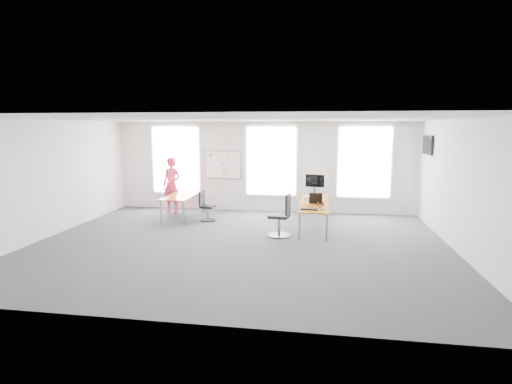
% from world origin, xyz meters
% --- Properties ---
extents(floor, '(10.00, 10.00, 0.00)m').
position_xyz_m(floor, '(0.00, 0.00, 0.00)').
color(floor, '#28282D').
rests_on(floor, ground).
extents(ceiling, '(10.00, 10.00, 0.00)m').
position_xyz_m(ceiling, '(0.00, 0.00, 3.00)').
color(ceiling, silver).
rests_on(ceiling, ground).
extents(wall_back, '(10.00, 0.00, 10.00)m').
position_xyz_m(wall_back, '(0.00, 4.00, 1.50)').
color(wall_back, silver).
rests_on(wall_back, ground).
extents(wall_front, '(10.00, 0.00, 10.00)m').
position_xyz_m(wall_front, '(0.00, -4.00, 1.50)').
color(wall_front, silver).
rests_on(wall_front, ground).
extents(wall_left, '(0.00, 10.00, 10.00)m').
position_xyz_m(wall_left, '(-5.00, 0.00, 1.50)').
color(wall_left, silver).
rests_on(wall_left, ground).
extents(wall_right, '(0.00, 10.00, 10.00)m').
position_xyz_m(wall_right, '(5.00, 0.00, 1.50)').
color(wall_right, silver).
rests_on(wall_right, ground).
extents(window_left, '(1.60, 0.06, 2.20)m').
position_xyz_m(window_left, '(-3.00, 3.97, 1.70)').
color(window_left, silver).
rests_on(window_left, wall_back).
extents(window_mid, '(1.60, 0.06, 2.20)m').
position_xyz_m(window_mid, '(0.30, 3.97, 1.70)').
color(window_mid, silver).
rests_on(window_mid, wall_back).
extents(window_right, '(1.60, 0.06, 2.20)m').
position_xyz_m(window_right, '(3.30, 3.97, 1.70)').
color(window_right, silver).
rests_on(window_right, wall_back).
extents(desk_right, '(0.79, 2.96, 0.72)m').
position_xyz_m(desk_right, '(1.76, 2.02, 0.67)').
color(desk_right, '#A97122').
rests_on(desk_right, ground).
extents(desk_left, '(0.80, 2.01, 0.73)m').
position_xyz_m(desk_left, '(-2.31, 2.59, 0.67)').
color(desk_left, '#A97122').
rests_on(desk_left, ground).
extents(chair_right, '(0.59, 0.59, 1.11)m').
position_xyz_m(chair_right, '(0.94, 0.88, 0.49)').
color(chair_right, black).
rests_on(chair_right, ground).
extents(chair_left, '(0.48, 0.48, 0.91)m').
position_xyz_m(chair_left, '(-1.48, 2.30, 0.40)').
color(chair_left, black).
rests_on(chair_left, ground).
extents(person, '(0.76, 0.60, 1.84)m').
position_xyz_m(person, '(-2.92, 3.25, 0.92)').
color(person, '#E12D59').
rests_on(person, ground).
extents(whiteboard, '(1.20, 0.03, 0.90)m').
position_xyz_m(whiteboard, '(-1.35, 3.97, 1.55)').
color(whiteboard, white).
rests_on(whiteboard, wall_back).
extents(wall_clock, '(0.30, 0.04, 0.30)m').
position_xyz_m(wall_clock, '(-1.35, 3.97, 2.35)').
color(wall_clock, gray).
rests_on(wall_clock, wall_back).
extents(tv, '(0.06, 0.90, 0.55)m').
position_xyz_m(tv, '(4.95, 3.00, 2.30)').
color(tv, black).
rests_on(tv, wall_right).
extents(keyboard, '(0.47, 0.24, 0.02)m').
position_xyz_m(keyboard, '(1.65, 0.92, 0.73)').
color(keyboard, black).
rests_on(keyboard, desk_right).
extents(mouse, '(0.09, 0.13, 0.04)m').
position_xyz_m(mouse, '(1.97, 0.97, 0.74)').
color(mouse, black).
rests_on(mouse, desk_right).
extents(lens_cap, '(0.07, 0.07, 0.01)m').
position_xyz_m(lens_cap, '(1.91, 1.20, 0.72)').
color(lens_cap, black).
rests_on(lens_cap, desk_right).
extents(headphones, '(0.18, 0.09, 0.10)m').
position_xyz_m(headphones, '(1.93, 1.53, 0.77)').
color(headphones, black).
rests_on(headphones, desk_right).
extents(laptop_sleeve, '(0.36, 0.19, 0.29)m').
position_xyz_m(laptop_sleeve, '(1.80, 1.77, 0.87)').
color(laptop_sleeve, black).
rests_on(laptop_sleeve, desk_right).
extents(paper_stack, '(0.33, 0.26, 0.11)m').
position_xyz_m(paper_stack, '(1.60, 2.28, 0.78)').
color(paper_stack, beige).
rests_on(paper_stack, desk_right).
extents(monitor, '(0.58, 0.24, 0.65)m').
position_xyz_m(monitor, '(1.76, 3.15, 1.11)').
color(monitor, black).
rests_on(monitor, desk_right).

